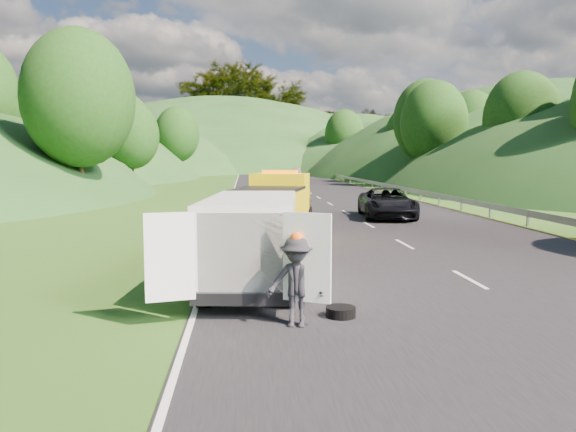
{
  "coord_description": "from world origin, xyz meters",
  "views": [
    {
      "loc": [
        -2.85,
        -16.0,
        3.21
      ],
      "look_at": [
        -1.45,
        2.08,
        1.3
      ],
      "focal_mm": 35.0,
      "sensor_mm": 36.0,
      "label": 1
    }
  ],
  "objects": [
    {
      "name": "tree_line_left",
      "position": [
        -19.0,
        60.0,
        0.0
      ],
      "size": [
        14.0,
        140.0,
        14.0
      ],
      "primitive_type": null,
      "color": "#214F17",
      "rests_on": "ground"
    },
    {
      "name": "suitcase",
      "position": [
        -4.82,
        -0.58,
        0.32
      ],
      "size": [
        0.44,
        0.31,
        0.64
      ],
      "primitive_type": "cube",
      "rotation": [
        0.0,
        0.0,
        -0.23
      ],
      "color": "brown",
      "rests_on": "ground"
    },
    {
      "name": "worker",
      "position": [
        -1.89,
        -5.71,
        0.0
      ],
      "size": [
        1.21,
        0.86,
        1.71
      ],
      "primitive_type": "imported",
      "rotation": [
        0.0,
        0.0,
        -0.22
      ],
      "color": "black",
      "rests_on": "ground"
    },
    {
      "name": "woman",
      "position": [
        -3.74,
        0.9,
        0.0
      ],
      "size": [
        0.64,
        0.7,
        1.56
      ],
      "primitive_type": "imported",
      "rotation": [
        0.0,
        0.0,
        2.08
      ],
      "color": "silver",
      "rests_on": "ground"
    },
    {
      "name": "child",
      "position": [
        -2.84,
        -1.55,
        0.0
      ],
      "size": [
        0.58,
        0.6,
        0.97
      ],
      "primitive_type": "imported",
      "rotation": [
        0.0,
        0.0,
        -0.89
      ],
      "color": "tan",
      "rests_on": "ground"
    },
    {
      "name": "ground",
      "position": [
        0.0,
        0.0,
        0.0
      ],
      "size": [
        320.0,
        320.0,
        0.0
      ],
      "primitive_type": "plane",
      "color": "#38661E",
      "rests_on": "ground"
    },
    {
      "name": "dist_car_a",
      "position": [
        1.67,
        56.23,
        0.0
      ],
      "size": [
        1.5,
        3.72,
        1.27
      ],
      "primitive_type": "imported",
      "color": "#454649",
      "rests_on": "ground"
    },
    {
      "name": "dist_car_b",
      "position": [
        5.98,
        79.45,
        0.0
      ],
      "size": [
        1.37,
        3.92,
        1.29
      ],
      "primitive_type": "imported",
      "color": "brown",
      "rests_on": "ground"
    },
    {
      "name": "tow_truck",
      "position": [
        -1.65,
        6.24,
        1.3
      ],
      "size": [
        3.69,
        6.57,
        2.67
      ],
      "rotation": [
        0.0,
        0.0,
        -0.24
      ],
      "color": "black",
      "rests_on": "ground"
    },
    {
      "name": "passing_suv",
      "position": [
        4.64,
        12.94,
        0.0
      ],
      "size": [
        3.18,
        5.91,
        1.58
      ],
      "primitive_type": "imported",
      "rotation": [
        0.0,
        0.0,
        -0.1
      ],
      "color": "black",
      "rests_on": "ground"
    },
    {
      "name": "hills_backdrop",
      "position": [
        6.5,
        134.7,
        0.0
      ],
      "size": [
        201.0,
        288.6,
        44.0
      ],
      "primitive_type": null,
      "color": "#2D5B23",
      "rests_on": "ground"
    },
    {
      "name": "road_surface",
      "position": [
        3.0,
        40.0,
        0.01
      ],
      "size": [
        14.0,
        200.0,
        0.02
      ],
      "primitive_type": "cube",
      "color": "black",
      "rests_on": "ground"
    },
    {
      "name": "tree_line_right",
      "position": [
        23.0,
        60.0,
        0.0
      ],
      "size": [
        14.0,
        140.0,
        14.0
      ],
      "primitive_type": null,
      "color": "#214F17",
      "rests_on": "ground"
    },
    {
      "name": "spare_tire",
      "position": [
        -0.95,
        -5.14,
        0.0
      ],
      "size": [
        0.61,
        0.61,
        0.2
      ],
      "primitive_type": "cylinder",
      "color": "black",
      "rests_on": "ground"
    },
    {
      "name": "white_van",
      "position": [
        -2.67,
        -2.46,
        1.28
      ],
      "size": [
        3.47,
        6.57,
        2.26
      ],
      "rotation": [
        0.0,
        0.0,
        -0.1
      ],
      "color": "black",
      "rests_on": "ground"
    },
    {
      "name": "guardrail",
      "position": [
        10.3,
        52.5,
        0.0
      ],
      "size": [
        0.06,
        140.0,
        1.52
      ],
      "primitive_type": "cube",
      "color": "gray",
      "rests_on": "ground"
    }
  ]
}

